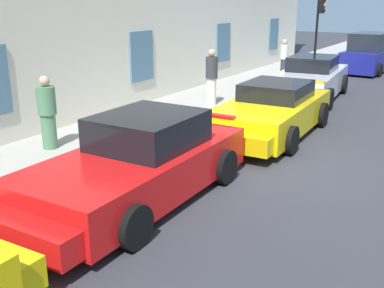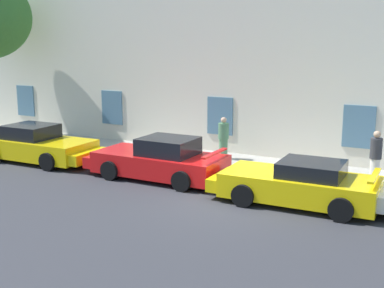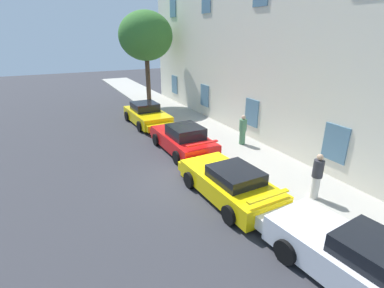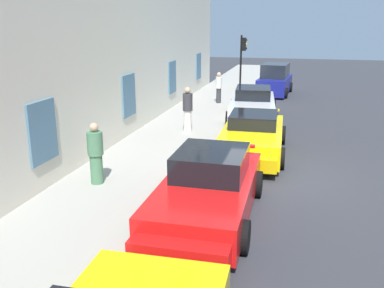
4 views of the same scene
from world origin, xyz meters
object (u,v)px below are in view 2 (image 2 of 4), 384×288
Objects in this scene: sportscar_yellow_flank at (156,160)px; pedestrian_bystander at (223,138)px; sportscar_red_lead at (41,146)px; pedestrian_admiring at (375,157)px; sportscar_white_middle at (294,184)px.

sportscar_yellow_flank is 3.29m from pedestrian_bystander.
sportscar_yellow_flank is at bearing 1.17° from sportscar_red_lead.
sportscar_red_lead is 2.83× the size of pedestrian_admiring.
sportscar_red_lead is 6.97m from pedestrian_bystander.
sportscar_yellow_flank is 1.01× the size of sportscar_white_middle.
pedestrian_bystander is (-3.86, 3.52, 0.37)m from sportscar_white_middle.
pedestrian_bystander reaches higher than sportscar_white_middle.
sportscar_white_middle is 3.18m from pedestrian_admiring.
sportscar_red_lead reaches higher than sportscar_white_middle.
pedestrian_bystander reaches higher than sportscar_yellow_flank.
pedestrian_bystander is at bearing 170.71° from pedestrian_admiring.
sportscar_yellow_flank is (5.15, 0.11, 0.01)m from sportscar_red_lead.
sportscar_yellow_flank is 4.91m from sportscar_white_middle.
pedestrian_admiring is 5.70m from pedestrian_bystander.
sportscar_red_lead is at bearing -168.99° from pedestrian_admiring.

